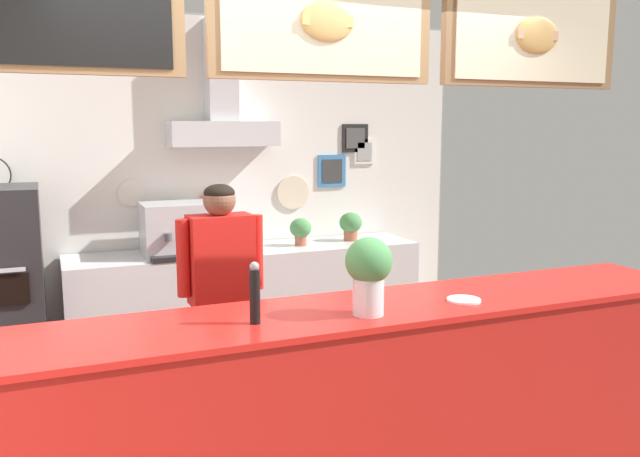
% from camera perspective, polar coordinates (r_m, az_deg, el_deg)
% --- Properties ---
extents(back_wall_assembly, '(4.54, 2.61, 2.82)m').
position_cam_1_polar(back_wall_assembly, '(5.48, -9.13, 4.52)').
color(back_wall_assembly, gray).
rests_on(back_wall_assembly, ground_plane).
extents(service_counter, '(3.96, 0.63, 1.06)m').
position_cam_1_polar(service_counter, '(3.31, 2.27, -15.86)').
color(service_counter, red).
rests_on(service_counter, ground_plane).
extents(back_prep_counter, '(2.86, 0.63, 0.92)m').
position_cam_1_polar(back_prep_counter, '(5.50, -6.19, -6.55)').
color(back_prep_counter, silver).
rests_on(back_prep_counter, ground_plane).
extents(shop_worker, '(0.54, 0.23, 1.57)m').
position_cam_1_polar(shop_worker, '(4.12, -8.54, -6.16)').
color(shop_worker, '#232328').
rests_on(shop_worker, ground_plane).
extents(espresso_machine, '(0.51, 0.51, 0.40)m').
position_cam_1_polar(espresso_machine, '(5.20, -12.40, -0.08)').
color(espresso_machine, '#B7BABF').
rests_on(espresso_machine, back_prep_counter).
extents(potted_oregano, '(0.18, 0.18, 0.23)m').
position_cam_1_polar(potted_oregano, '(5.48, -1.70, -0.10)').
color(potted_oregano, '#9E563D').
rests_on(potted_oregano, back_prep_counter).
extents(potted_sage, '(0.20, 0.20, 0.25)m').
position_cam_1_polar(potted_sage, '(5.72, 2.68, 0.34)').
color(potted_sage, '#9E563D').
rests_on(potted_sage, back_prep_counter).
extents(condiment_plate, '(0.17, 0.17, 0.01)m').
position_cam_1_polar(condiment_plate, '(3.33, 12.40, -6.08)').
color(condiment_plate, white).
rests_on(condiment_plate, service_counter).
extents(basil_vase, '(0.21, 0.21, 0.36)m').
position_cam_1_polar(basil_vase, '(2.98, 4.25, -3.86)').
color(basil_vase, silver).
rests_on(basil_vase, service_counter).
extents(pepper_grinder, '(0.05, 0.05, 0.28)m').
position_cam_1_polar(pepper_grinder, '(2.87, -5.70, -5.62)').
color(pepper_grinder, black).
rests_on(pepper_grinder, service_counter).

